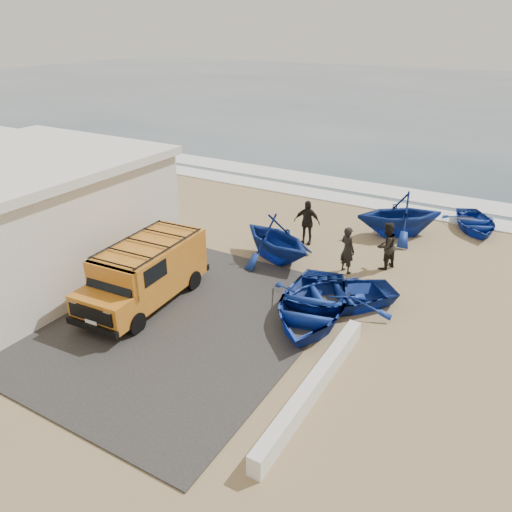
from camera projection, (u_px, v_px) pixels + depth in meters
The scene contains 16 objects.
ground at pixel (217, 295), 17.33m from camera, with size 160.00×160.00×0.00m, color #9F855C.
slab at pixel (134, 305), 16.67m from camera, with size 12.00×10.00×0.05m, color #383633.
ocean at pixel (475, 99), 61.08m from camera, with size 180.00×88.00×0.01m, color #385166.
surf_line at pixel (344, 199), 26.69m from camera, with size 180.00×1.60×0.06m, color white.
surf_wash at pixel (360, 187), 28.65m from camera, with size 180.00×2.20×0.04m, color white.
building at pixel (15, 216), 18.26m from camera, with size 8.40×9.40×4.30m.
parapet at pixel (313, 386), 12.59m from camera, with size 0.35×6.00×0.55m, color silver.
van at pixel (146, 271), 16.48m from camera, with size 2.22×5.02×2.11m.
boat_near_left at pixel (311, 305), 15.82m from camera, with size 3.22×4.51×0.93m, color #133298.
boat_near_right at pixel (337, 295), 16.52m from camera, with size 2.81×3.94×0.82m, color #133298.
boat_mid_left at pixel (276, 238), 19.51m from camera, with size 3.07×3.56×1.88m, color #133298.
boat_far_left at pixel (400, 214), 21.79m from camera, with size 3.28×3.80×2.00m, color #133298.
boat_far_right at pixel (475, 222), 22.63m from camera, with size 2.43×3.40×0.70m, color #133298.
fisherman_front at pixel (347, 250), 18.57m from camera, with size 0.66×0.44×1.82m, color black.
fisherman_middle at pixel (386, 246), 18.86m from camera, with size 0.90×0.70×1.86m, color black.
fisherman_back at pixel (307, 222), 21.01m from camera, with size 1.12×0.47×1.91m, color black.
Camera 1 is at (8.78, -12.36, 8.62)m, focal length 35.00 mm.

